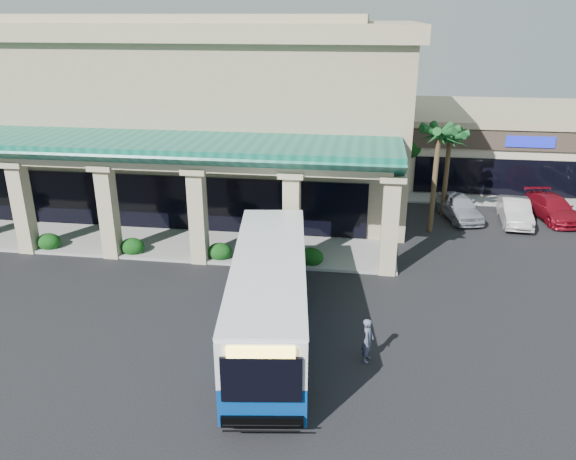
% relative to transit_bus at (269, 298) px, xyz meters
% --- Properties ---
extents(ground, '(110.00, 110.00, 0.00)m').
position_rel_transit_bus_xyz_m(ground, '(-1.52, 1.00, -1.59)').
color(ground, black).
extents(main_building, '(30.80, 14.80, 11.35)m').
position_rel_transit_bus_xyz_m(main_building, '(-9.52, 17.00, 4.08)').
color(main_building, tan).
rests_on(main_building, ground).
extents(arcade, '(30.00, 6.20, 5.70)m').
position_rel_transit_bus_xyz_m(arcade, '(-9.52, 7.80, 1.26)').
color(arcade, '#0F5E4D').
rests_on(arcade, ground).
extents(strip_mall, '(22.50, 12.50, 4.90)m').
position_rel_transit_bus_xyz_m(strip_mall, '(16.48, 25.00, 0.86)').
color(strip_mall, beige).
rests_on(strip_mall, ground).
extents(palm_0, '(2.40, 2.40, 6.60)m').
position_rel_transit_bus_xyz_m(palm_0, '(6.98, 12.00, 1.71)').
color(palm_0, '#114018').
rests_on(palm_0, ground).
extents(palm_1, '(2.40, 2.40, 5.80)m').
position_rel_transit_bus_xyz_m(palm_1, '(7.98, 15.00, 1.31)').
color(palm_1, '#114018').
rests_on(palm_1, ground).
extents(broadleaf_tree, '(2.60, 2.60, 4.81)m').
position_rel_transit_bus_xyz_m(broadleaf_tree, '(5.98, 20.00, 0.81)').
color(broadleaf_tree, '#0C380D').
rests_on(broadleaf_tree, ground).
extents(transit_bus, '(4.15, 11.65, 3.18)m').
position_rel_transit_bus_xyz_m(transit_bus, '(0.00, 0.00, 0.00)').
color(transit_bus, '#083D95').
rests_on(transit_bus, ground).
extents(pedestrian, '(0.50, 0.66, 1.62)m').
position_rel_transit_bus_xyz_m(pedestrian, '(3.65, -1.11, -0.78)').
color(pedestrian, '#51566D').
rests_on(pedestrian, ground).
extents(car_silver, '(2.70, 4.53, 1.45)m').
position_rel_transit_bus_xyz_m(car_silver, '(8.84, 14.40, -0.87)').
color(car_silver, '#A5A7B5').
rests_on(car_silver, ground).
extents(car_white, '(1.77, 4.38, 1.41)m').
position_rel_transit_bus_xyz_m(car_white, '(11.91, 14.03, -0.88)').
color(car_white, silver).
rests_on(car_white, ground).
extents(car_red, '(2.75, 4.93, 1.35)m').
position_rel_transit_bus_xyz_m(car_red, '(14.28, 15.09, -0.92)').
color(car_red, maroon).
rests_on(car_red, ground).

